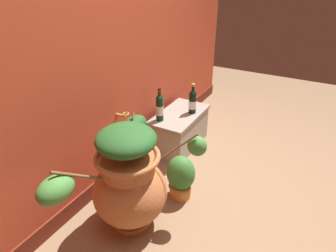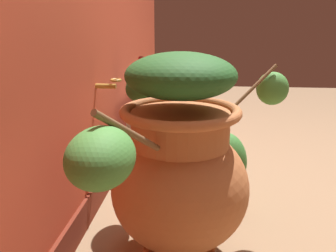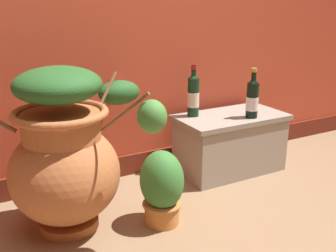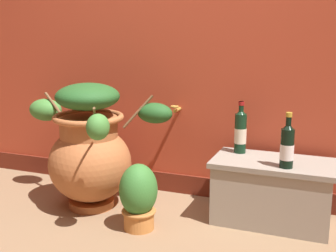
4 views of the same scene
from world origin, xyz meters
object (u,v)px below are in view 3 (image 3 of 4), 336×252
object	(u,v)px
wine_bottle_middle	(252,98)
potted_shrub	(162,187)
terracotta_urn	(63,153)
wine_bottle_left	(193,94)

from	to	relation	value
wine_bottle_middle	potted_shrub	distance (m)	0.88
terracotta_urn	potted_shrub	bearing A→B (deg)	-24.12
wine_bottle_left	potted_shrub	xyz separation A→B (m)	(-0.47, -0.47, -0.32)
terracotta_urn	wine_bottle_middle	size ratio (longest dim) A/B	3.38
wine_bottle_middle	potted_shrub	xyz separation A→B (m)	(-0.77, -0.27, -0.31)
terracotta_urn	wine_bottle_left	world-z (taller)	terracotta_urn
terracotta_urn	wine_bottle_left	xyz separation A→B (m)	(0.90, 0.28, 0.13)
potted_shrub	wine_bottle_middle	bearing A→B (deg)	19.30
terracotta_urn	wine_bottle_middle	xyz separation A→B (m)	(1.20, 0.08, 0.11)
wine_bottle_left	wine_bottle_middle	distance (m)	0.36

